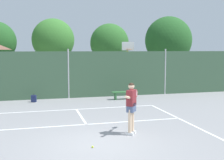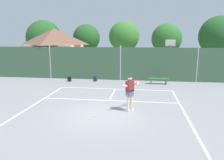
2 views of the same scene
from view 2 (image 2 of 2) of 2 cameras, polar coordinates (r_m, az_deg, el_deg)
ground_plane at (r=10.88m, az=-2.70°, el=-9.06°), size 120.00×120.00×0.00m
court_markings at (r=11.48m, az=-2.10°, el=-7.95°), size 8.30×11.10×0.01m
chainlink_fence at (r=19.27m, az=2.20°, el=4.25°), size 26.09×0.09×3.05m
basketball_hoop at (r=21.01m, az=14.90°, el=6.81°), size 0.90×0.67×3.55m
clubhouse_building at (r=24.17m, az=-14.76°, el=7.58°), size 5.47×4.84×4.67m
treeline_backdrop at (r=27.45m, az=4.07°, el=11.06°), size 26.25×4.18×6.23m
tennis_player at (r=11.12m, az=4.73°, el=-2.66°), size 0.88×1.21×1.85m
tennis_ball at (r=10.63m, az=-4.52°, el=-9.39°), size 0.07×0.07×0.07m
backpack_black at (r=19.21m, az=-11.10°, el=0.22°), size 0.30×0.28×0.46m
backpack_navy at (r=18.96m, az=-4.42°, el=0.26°), size 0.32×0.30×0.46m
courtside_bench at (r=18.10m, az=12.07°, el=0.06°), size 1.60×0.36×0.48m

